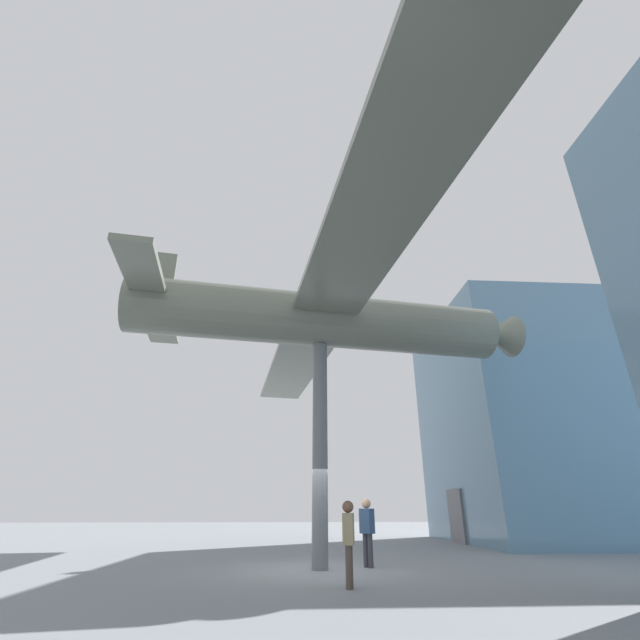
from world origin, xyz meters
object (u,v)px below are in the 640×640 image
(suspended_airplane, at_px, (325,320))
(visitor_person, at_px, (367,527))
(support_pylon_central, at_px, (320,446))
(visitor_second, at_px, (349,537))

(suspended_airplane, height_order, visitor_person, suspended_airplane)
(suspended_airplane, bearing_deg, support_pylon_central, -90.00)
(support_pylon_central, distance_m, visitor_second, 3.63)
(visitor_person, xyz_separation_m, visitor_second, (3.26, -0.92, -0.06))
(visitor_person, bearing_deg, support_pylon_central, 69.15)
(suspended_airplane, relative_size, visitor_second, 13.19)
(support_pylon_central, bearing_deg, visitor_second, 8.67)
(support_pylon_central, relative_size, suspended_airplane, 0.29)
(visitor_person, height_order, visitor_second, visitor_person)
(visitor_second, bearing_deg, support_pylon_central, -159.59)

